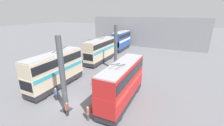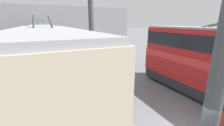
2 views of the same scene
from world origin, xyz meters
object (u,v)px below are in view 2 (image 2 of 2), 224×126
(bus_right_far, at_px, (41,35))
(person_aisle_midway, at_px, (127,85))
(bus_right_near, at_px, (49,81))
(oil_drum, at_px, (220,119))
(bus_right_mid, at_px, (43,44))
(bus_left_near, at_px, (200,58))

(bus_right_far, height_order, person_aisle_midway, bus_right_far)
(bus_right_near, xyz_separation_m, bus_right_far, (25.96, 0.00, 0.07))
(person_aisle_midway, relative_size, oil_drum, 1.86)
(bus_right_mid, distance_m, oil_drum, 18.27)
(bus_left_near, height_order, oil_drum, bus_left_near)
(person_aisle_midway, distance_m, oil_drum, 5.83)
(bus_left_near, height_order, bus_right_far, bus_right_far)
(bus_right_mid, bearing_deg, bus_right_far, 0.00)
(bus_right_near, bearing_deg, bus_right_far, 0.00)
(bus_right_near, bearing_deg, person_aisle_midway, -67.44)
(bus_left_near, bearing_deg, person_aisle_midway, 69.19)
(bus_right_mid, bearing_deg, oil_drum, -153.53)
(person_aisle_midway, bearing_deg, bus_right_far, -147.54)
(person_aisle_midway, bearing_deg, bus_right_near, -47.70)
(bus_left_near, bearing_deg, oil_drum, 144.01)
(bus_right_mid, xyz_separation_m, bus_right_far, (12.67, 0.00, 0.10))
(bus_right_mid, bearing_deg, bus_right_near, -180.00)
(bus_left_near, distance_m, bus_right_near, 10.42)
(bus_left_near, xyz_separation_m, bus_right_mid, (12.98, 10.41, 0.04))
(bus_left_near, relative_size, bus_right_mid, 0.97)
(bus_left_near, height_order, bus_right_near, bus_right_near)
(bus_left_near, distance_m, person_aisle_midway, 5.77)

